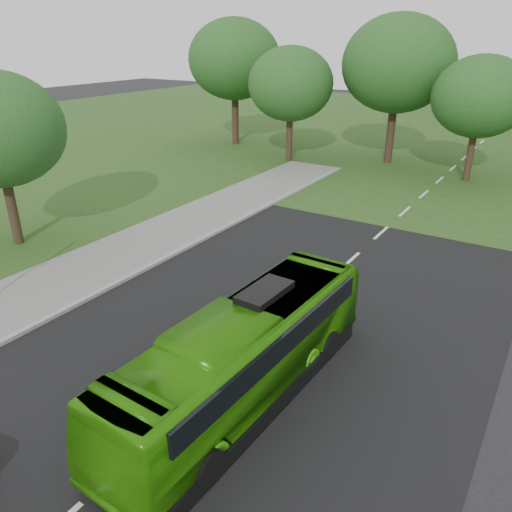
{
  "coord_description": "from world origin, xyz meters",
  "views": [
    {
      "loc": [
        7.29,
        -9.46,
        9.29
      ],
      "look_at": [
        -1.94,
        5.13,
        1.6
      ],
      "focal_mm": 35.0,
      "sensor_mm": 36.0,
      "label": 1
    }
  ],
  "objects_px": {
    "tree_park_a": "(291,84)",
    "tree_park_c": "(480,97)",
    "bus": "(244,354)",
    "tree_park_f": "(234,59)",
    "tree_park_b": "(398,64)"
  },
  "relations": [
    {
      "from": "tree_park_a",
      "to": "tree_park_f",
      "type": "distance_m",
      "value": 8.29
    },
    {
      "from": "tree_park_a",
      "to": "tree_park_b",
      "type": "relative_size",
      "value": 0.8
    },
    {
      "from": "tree_park_b",
      "to": "tree_park_c",
      "type": "xyz_separation_m",
      "value": [
        6.38,
        -2.32,
        -1.72
      ]
    },
    {
      "from": "tree_park_a",
      "to": "tree_park_f",
      "type": "xyz_separation_m",
      "value": [
        -7.45,
        3.33,
        1.45
      ]
    },
    {
      "from": "tree_park_a",
      "to": "tree_park_c",
      "type": "xyz_separation_m",
      "value": [
        13.32,
        1.31,
        -0.27
      ]
    },
    {
      "from": "tree_park_a",
      "to": "tree_park_f",
      "type": "height_order",
      "value": "tree_park_f"
    },
    {
      "from": "tree_park_a",
      "to": "bus",
      "type": "relative_size",
      "value": 0.88
    },
    {
      "from": "tree_park_c",
      "to": "bus",
      "type": "relative_size",
      "value": 0.84
    },
    {
      "from": "tree_park_c",
      "to": "bus",
      "type": "height_order",
      "value": "tree_park_c"
    },
    {
      "from": "tree_park_b",
      "to": "tree_park_c",
      "type": "relative_size",
      "value": 1.32
    },
    {
      "from": "tree_park_b",
      "to": "tree_park_f",
      "type": "relative_size",
      "value": 1.01
    },
    {
      "from": "tree_park_a",
      "to": "tree_park_f",
      "type": "bearing_deg",
      "value": 155.93
    },
    {
      "from": "tree_park_a",
      "to": "tree_park_c",
      "type": "height_order",
      "value": "tree_park_a"
    },
    {
      "from": "tree_park_b",
      "to": "bus",
      "type": "distance_m",
      "value": 30.46
    },
    {
      "from": "tree_park_a",
      "to": "tree_park_f",
      "type": "relative_size",
      "value": 0.8
    }
  ]
}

